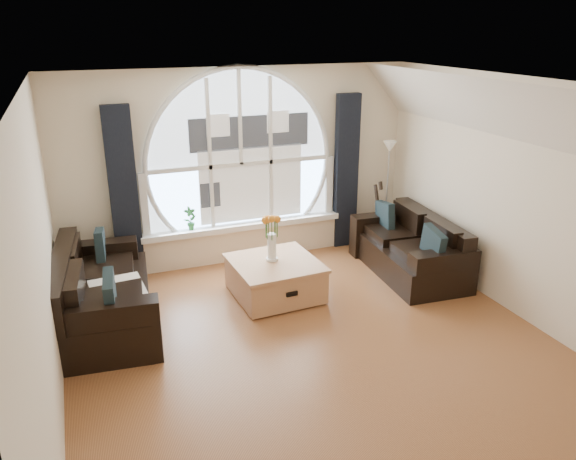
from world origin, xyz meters
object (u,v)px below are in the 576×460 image
object	(u,v)px
vase_flowers	(272,231)
guitar	(375,214)
potted_plant	(190,218)
sofa_right	(409,246)
floor_lamp	(387,193)
sofa_left	(103,292)
coffee_chest	(275,277)

from	to	relation	value
vase_flowers	guitar	size ratio (longest dim) A/B	0.66
vase_flowers	potted_plant	xyz separation A→B (m)	(-0.75, 1.21, -0.14)
sofa_right	floor_lamp	world-z (taller)	floor_lamp
sofa_left	floor_lamp	xyz separation A→B (m)	(4.25, 1.05, 0.40)
potted_plant	sofa_right	bearing A→B (deg)	-25.35
sofa_left	vase_flowers	distance (m)	2.07
sofa_right	potted_plant	xyz separation A→B (m)	(-2.70, 1.28, 0.31)
potted_plant	sofa_left	bearing A→B (deg)	-135.89
sofa_left	floor_lamp	world-z (taller)	floor_lamp
sofa_right	floor_lamp	size ratio (longest dim) A/B	1.10
guitar	sofa_right	bearing A→B (deg)	-116.52
vase_flowers	guitar	bearing A→B (deg)	25.29
potted_plant	vase_flowers	bearing A→B (deg)	-58.17
sofa_left	coffee_chest	world-z (taller)	sofa_left
potted_plant	coffee_chest	bearing A→B (deg)	-58.77
coffee_chest	potted_plant	size ratio (longest dim) A/B	3.14
sofa_right	guitar	distance (m)	1.02
sofa_left	guitar	world-z (taller)	guitar
coffee_chest	floor_lamp	size ratio (longest dim) A/B	0.65
vase_flowers	potted_plant	distance (m)	1.44
sofa_left	vase_flowers	size ratio (longest dim) A/B	2.82
guitar	potted_plant	bearing A→B (deg)	150.06
potted_plant	guitar	bearing A→B (deg)	-5.68
floor_lamp	vase_flowers	bearing A→B (deg)	-155.06
sofa_left	coffee_chest	xyz separation A→B (m)	(2.04, -0.04, -0.15)
sofa_left	potted_plant	xyz separation A→B (m)	(1.27, 1.23, 0.31)
coffee_chest	floor_lamp	world-z (taller)	floor_lamp
vase_flowers	sofa_right	bearing A→B (deg)	-1.97
floor_lamp	sofa_left	bearing A→B (deg)	-166.13
floor_lamp	potted_plant	distance (m)	2.99
vase_flowers	coffee_chest	bearing A→B (deg)	-73.20
sofa_right	vase_flowers	xyz separation A→B (m)	(-1.95, 0.07, 0.46)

